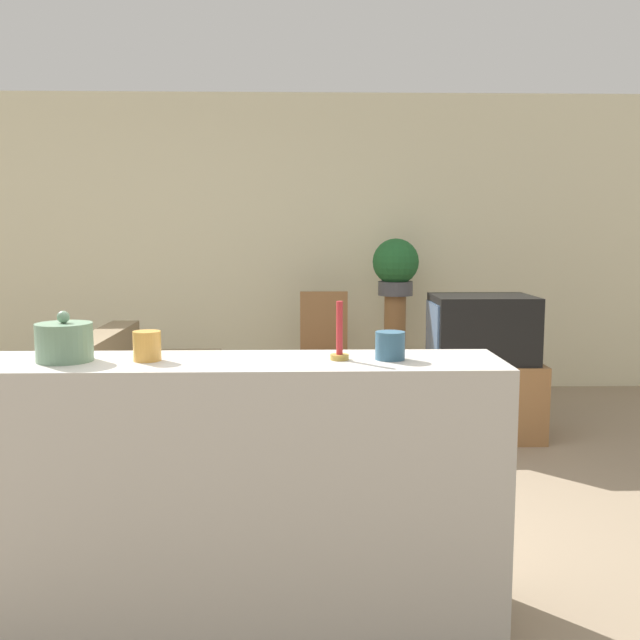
% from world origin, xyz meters
% --- Properties ---
extents(ground_plane, '(14.00, 14.00, 0.00)m').
position_xyz_m(ground_plane, '(0.00, 0.00, 0.00)').
color(ground_plane, gray).
extents(wall_back, '(9.00, 0.06, 2.70)m').
position_xyz_m(wall_back, '(0.00, 3.43, 1.35)').
color(wall_back, beige).
rests_on(wall_back, ground_plane).
extents(couch, '(0.82, 1.81, 0.79)m').
position_xyz_m(couch, '(-0.58, 1.34, 0.28)').
color(couch, '#847051').
rests_on(couch, ground_plane).
extents(tv_stand, '(0.81, 0.60, 0.55)m').
position_xyz_m(tv_stand, '(1.77, 1.81, 0.27)').
color(tv_stand, olive).
rests_on(tv_stand, ground_plane).
extents(television, '(0.72, 0.54, 0.47)m').
position_xyz_m(television, '(1.77, 1.81, 0.78)').
color(television, black).
rests_on(television, tv_stand).
extents(wooden_chair, '(0.44, 0.44, 0.97)m').
position_xyz_m(wooden_chair, '(0.67, 2.62, 0.52)').
color(wooden_chair, olive).
rests_on(wooden_chair, ground_plane).
extents(plant_stand, '(0.19, 0.19, 0.92)m').
position_xyz_m(plant_stand, '(1.30, 2.92, 0.46)').
color(plant_stand, olive).
rests_on(plant_stand, ground_plane).
extents(potted_plant, '(0.40, 0.40, 0.49)m').
position_xyz_m(potted_plant, '(1.30, 2.92, 1.17)').
color(potted_plant, '#4C4C51').
rests_on(potted_plant, plant_stand).
extents(foreground_counter, '(2.45, 0.44, 1.00)m').
position_xyz_m(foreground_counter, '(0.00, -0.60, 0.50)').
color(foreground_counter, beige).
rests_on(foreground_counter, ground_plane).
extents(decorative_bowl, '(0.20, 0.20, 0.18)m').
position_xyz_m(decorative_bowl, '(-0.38, -0.60, 1.07)').
color(decorative_bowl, gray).
rests_on(decorative_bowl, foreground_counter).
extents(candle_jar, '(0.10, 0.10, 0.11)m').
position_xyz_m(candle_jar, '(-0.08, -0.60, 1.06)').
color(candle_jar, gold).
rests_on(candle_jar, foreground_counter).
extents(candlestick, '(0.07, 0.07, 0.22)m').
position_xyz_m(candlestick, '(0.62, -0.60, 1.07)').
color(candlestick, '#B7933D').
rests_on(candlestick, foreground_counter).
extents(coffee_tin, '(0.11, 0.11, 0.10)m').
position_xyz_m(coffee_tin, '(0.81, -0.60, 1.06)').
color(coffee_tin, '#335B75').
rests_on(coffee_tin, foreground_counter).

